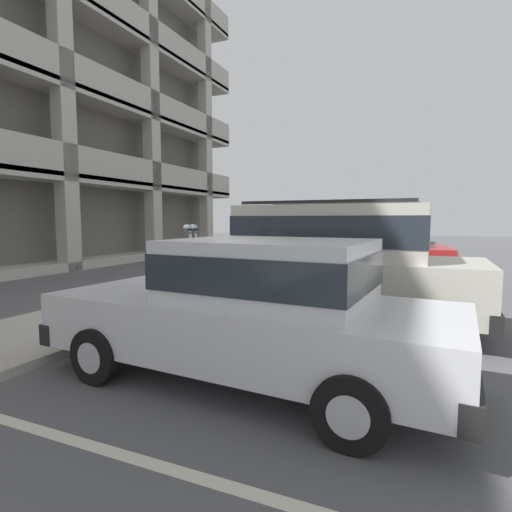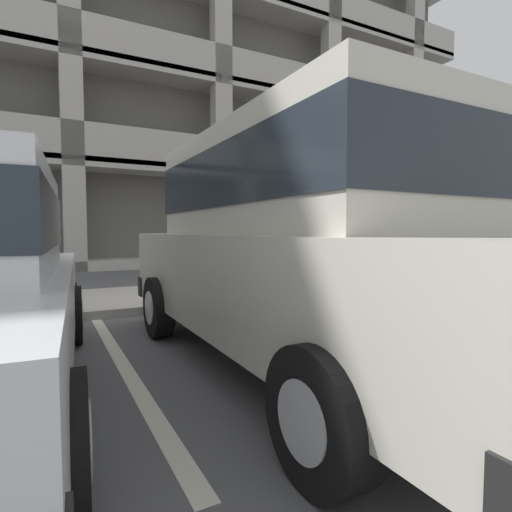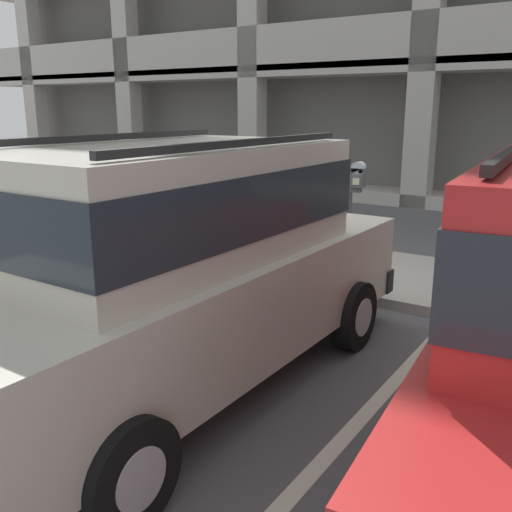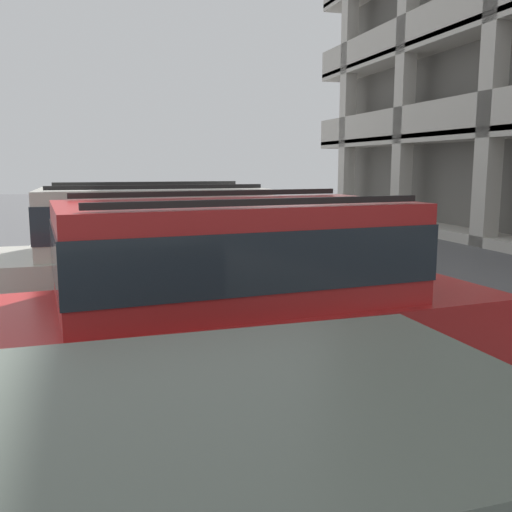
{
  "view_description": "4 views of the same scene",
  "coord_description": "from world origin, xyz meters",
  "views": [
    {
      "loc": [
        -6.56,
        -3.96,
        1.75
      ],
      "look_at": [
        0.25,
        -1.01,
        1.07
      ],
      "focal_mm": 28.0,
      "sensor_mm": 36.0,
      "label": 1
    },
    {
      "loc": [
        -2.03,
        -5.31,
        1.16
      ],
      "look_at": [
        0.25,
        -1.02,
        0.86
      ],
      "focal_mm": 28.0,
      "sensor_mm": 36.0,
      "label": 2
    },
    {
      "loc": [
        2.89,
        -5.79,
        2.25
      ],
      "look_at": [
        -0.3,
        -0.94,
        0.73
      ],
      "focal_mm": 40.0,
      "sensor_mm": 36.0,
      "label": 3
    },
    {
      "loc": [
        7.69,
        -3.29,
        2.28
      ],
      "look_at": [
        0.14,
        -1.12,
        1.02
      ],
      "focal_mm": 40.0,
      "sensor_mm": 36.0,
      "label": 4
    }
  ],
  "objects": [
    {
      "name": "ground_plane",
      "position": [
        0.0,
        0.0,
        -0.05
      ],
      "size": [
        80.0,
        80.0,
        0.1
      ],
      "color": "#565659"
    },
    {
      "name": "fire_hydrant",
      "position": [
        -4.12,
        0.65,
        0.46
      ],
      "size": [
        0.3,
        0.3,
        0.7
      ],
      "color": "red",
      "rests_on": "sidewalk"
    },
    {
      "name": "parking_stall_lines",
      "position": [
        1.45,
        -1.4,
        0.0
      ],
      "size": [
        11.76,
        4.8,
        0.01
      ],
      "color": "silver",
      "rests_on": "ground_plane"
    },
    {
      "name": "dark_hatchback",
      "position": [
        2.99,
        -2.1,
        1.09
      ],
      "size": [
        2.32,
        4.93,
        2.03
      ],
      "rotation": [
        0.0,
        0.0,
        0.09
      ],
      "color": "red",
      "rests_on": "ground_plane"
    },
    {
      "name": "silver_suv",
      "position": [
        -0.05,
        -2.49,
        1.09
      ],
      "size": [
        2.05,
        4.79,
        2.03
      ],
      "rotation": [
        0.0,
        0.0,
        -0.01
      ],
      "color": "beige",
      "rests_on": "ground_plane"
    },
    {
      "name": "sidewalk",
      "position": [
        0.0,
        1.3,
        0.06
      ],
      "size": [
        40.0,
        2.2,
        0.12
      ],
      "color": "#ADA89E",
      "rests_on": "ground_plane"
    },
    {
      "name": "parking_meter_near",
      "position": [
        0.16,
        0.35,
        1.25
      ],
      "size": [
        0.35,
        0.12,
        1.53
      ],
      "color": "#47474C",
      "rests_on": "sidewalk"
    },
    {
      "name": "red_sedan",
      "position": [
        -2.72,
        -2.28,
        0.82
      ],
      "size": [
        2.05,
        4.59,
        1.54
      ],
      "rotation": [
        0.0,
        0.0,
        -0.07
      ],
      "color": "silver",
      "rests_on": "ground_plane"
    },
    {
      "name": "parking_meter_far",
      "position": [
        -5.66,
        0.4,
        1.2
      ],
      "size": [
        0.35,
        0.12,
        1.44
      ],
      "color": "#595B60",
      "rests_on": "sidewalk"
    }
  ]
}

